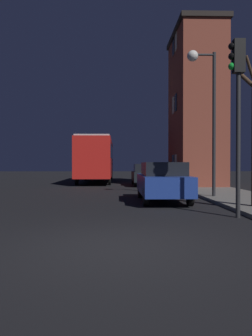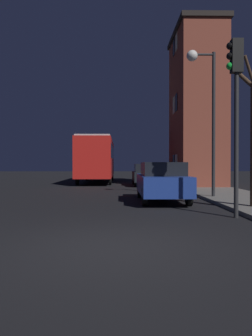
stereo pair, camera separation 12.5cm
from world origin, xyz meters
name	(u,v)px [view 1 (the left image)]	position (x,y,z in m)	size (l,w,h in m)	color
ground_plane	(118,247)	(0.00, 0.00, 0.00)	(120.00, 120.00, 0.00)	black
brick_building	(196,108)	(5.10, 15.63, 5.17)	(2.97, 5.71, 10.05)	brown
streetlamp	(205,93)	(3.59, 7.74, 4.41)	(1.20, 0.45, 6.03)	#28282B
traffic_light	(237,91)	(3.23, 3.03, 3.43)	(0.43, 0.24, 4.82)	#28282B
bus	(96,157)	(-1.71, 20.20, 2.04)	(2.47, 9.76, 3.42)	red
car_near_lane	(163,181)	(1.74, 6.91, 0.80)	(1.72, 4.36, 1.52)	navy
car_mid_lane	(146,174)	(1.87, 16.28, 0.76)	(1.74, 4.11, 1.46)	black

